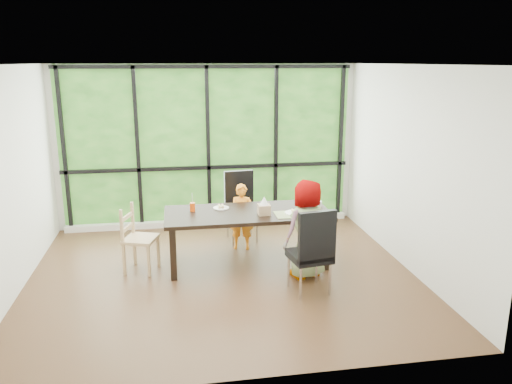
# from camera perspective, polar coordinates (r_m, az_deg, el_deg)

# --- Properties ---
(ground) EXTENTS (5.00, 5.00, 0.00)m
(ground) POSITION_cam_1_polar(r_m,az_deg,el_deg) (6.70, -3.79, -9.48)
(ground) COLOR black
(ground) RESTS_ON ground
(back_wall) EXTENTS (5.00, 0.00, 5.00)m
(back_wall) POSITION_cam_1_polar(r_m,az_deg,el_deg) (8.47, -5.49, 5.20)
(back_wall) COLOR silver
(back_wall) RESTS_ON ground
(foliage_backdrop) EXTENTS (4.80, 0.02, 2.65)m
(foliage_backdrop) POSITION_cam_1_polar(r_m,az_deg,el_deg) (8.45, -5.48, 5.18)
(foliage_backdrop) COLOR #204B1A
(foliage_backdrop) RESTS_ON back_wall
(window_mullions) EXTENTS (4.80, 0.06, 2.65)m
(window_mullions) POSITION_cam_1_polar(r_m,az_deg,el_deg) (8.41, -5.46, 5.13)
(window_mullions) COLOR black
(window_mullions) RESTS_ON back_wall
(window_sill) EXTENTS (4.80, 0.12, 0.10)m
(window_sill) POSITION_cam_1_polar(r_m,az_deg,el_deg) (8.68, -5.23, -3.40)
(window_sill) COLOR silver
(window_sill) RESTS_ON ground
(dining_table) EXTENTS (2.25, 0.99, 0.75)m
(dining_table) POSITION_cam_1_polar(r_m,az_deg,el_deg) (6.94, -0.95, -5.23)
(dining_table) COLOR black
(dining_table) RESTS_ON ground
(chair_window_leather) EXTENTS (0.51, 0.51, 1.08)m
(chair_window_leather) POSITION_cam_1_polar(r_m,az_deg,el_deg) (7.77, -1.61, -1.75)
(chair_window_leather) COLOR black
(chair_window_leather) RESTS_ON ground
(chair_interior_leather) EXTENTS (0.53, 0.53, 1.08)m
(chair_interior_leather) POSITION_cam_1_polar(r_m,az_deg,el_deg) (6.09, 6.12, -6.56)
(chair_interior_leather) COLOR black
(chair_interior_leather) RESTS_ON ground
(chair_end_beech) EXTENTS (0.51, 0.53, 0.90)m
(chair_end_beech) POSITION_cam_1_polar(r_m,az_deg,el_deg) (6.85, -13.02, -5.23)
(chair_end_beech) COLOR tan
(chair_end_beech) RESTS_ON ground
(child_toddler) EXTENTS (0.41, 0.32, 0.99)m
(child_toddler) POSITION_cam_1_polar(r_m,az_deg,el_deg) (7.45, -1.63, -2.83)
(child_toddler) COLOR orange
(child_toddler) RESTS_ON ground
(child_older) EXTENTS (0.74, 0.61, 1.30)m
(child_older) POSITION_cam_1_polar(r_m,az_deg,el_deg) (6.47, 5.59, -4.23)
(child_older) COLOR slate
(child_older) RESTS_ON ground
(placemat) EXTENTS (0.46, 0.34, 0.01)m
(placemat) POSITION_cam_1_polar(r_m,az_deg,el_deg) (6.71, 4.16, -2.55)
(placemat) COLOR tan
(placemat) RESTS_ON dining_table
(plate_far) EXTENTS (0.22, 0.22, 0.01)m
(plate_far) POSITION_cam_1_polar(r_m,az_deg,el_deg) (6.99, -4.00, -1.82)
(plate_far) COLOR white
(plate_far) RESTS_ON dining_table
(plate_near) EXTENTS (0.27, 0.27, 0.02)m
(plate_near) POSITION_cam_1_polar(r_m,az_deg,el_deg) (6.76, 4.44, -2.39)
(plate_near) COLOR white
(plate_near) RESTS_ON dining_table
(orange_cup) EXTENTS (0.07, 0.07, 0.12)m
(orange_cup) POSITION_cam_1_polar(r_m,az_deg,el_deg) (6.89, -7.25, -1.70)
(orange_cup) COLOR #E1480A
(orange_cup) RESTS_ON dining_table
(green_cup) EXTENTS (0.07, 0.07, 0.12)m
(green_cup) POSITION_cam_1_polar(r_m,az_deg,el_deg) (6.71, 6.88, -2.14)
(green_cup) COLOR green
(green_cup) RESTS_ON dining_table
(white_mug) EXTENTS (0.08, 0.08, 0.08)m
(white_mug) POSITION_cam_1_polar(r_m,az_deg,el_deg) (7.10, 7.19, -1.36)
(white_mug) COLOR white
(white_mug) RESTS_ON dining_table
(tissue_box) EXTENTS (0.16, 0.16, 0.14)m
(tissue_box) POSITION_cam_1_polar(r_m,az_deg,el_deg) (6.68, 0.93, -2.02)
(tissue_box) COLOR tan
(tissue_box) RESTS_ON dining_table
(crepe_rolls_far) EXTENTS (0.10, 0.12, 0.04)m
(crepe_rolls_far) POSITION_cam_1_polar(r_m,az_deg,el_deg) (6.98, -4.00, -1.62)
(crepe_rolls_far) COLOR tan
(crepe_rolls_far) RESTS_ON plate_far
(crepe_rolls_near) EXTENTS (0.10, 0.12, 0.04)m
(crepe_rolls_near) POSITION_cam_1_polar(r_m,az_deg,el_deg) (6.75, 4.45, -2.18)
(crepe_rolls_near) COLOR tan
(crepe_rolls_near) RESTS_ON plate_near
(straw_white) EXTENTS (0.01, 0.04, 0.20)m
(straw_white) POSITION_cam_1_polar(r_m,az_deg,el_deg) (6.86, -7.27, -0.91)
(straw_white) COLOR white
(straw_white) RESTS_ON orange_cup
(straw_pink) EXTENTS (0.01, 0.04, 0.20)m
(straw_pink) POSITION_cam_1_polar(r_m,az_deg,el_deg) (6.68, 6.90, -1.33)
(straw_pink) COLOR pink
(straw_pink) RESTS_ON green_cup
(tissue) EXTENTS (0.12, 0.12, 0.11)m
(tissue) POSITION_cam_1_polar(r_m,az_deg,el_deg) (6.64, 0.93, -1.00)
(tissue) COLOR white
(tissue) RESTS_ON tissue_box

